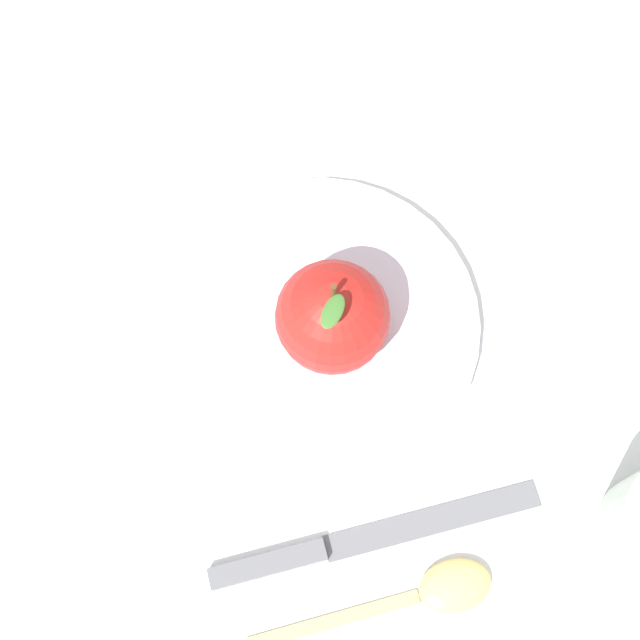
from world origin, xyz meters
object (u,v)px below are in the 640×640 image
at_px(dinner_plate, 320,325).
at_px(spoon, 433,593).
at_px(knife, 348,544).
at_px(apple, 331,323).

bearing_deg(dinner_plate, spoon, 24.06).
bearing_deg(spoon, knife, -117.76).
relative_size(dinner_plate, knife, 1.04).
bearing_deg(dinner_plate, apple, 28.30).
bearing_deg(spoon, apple, -156.31).
bearing_deg(knife, apple, -172.85).
height_order(dinner_plate, spoon, dinner_plate).
height_order(knife, spoon, spoon).
height_order(apple, knife, apple).
bearing_deg(knife, dinner_plate, -170.67).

